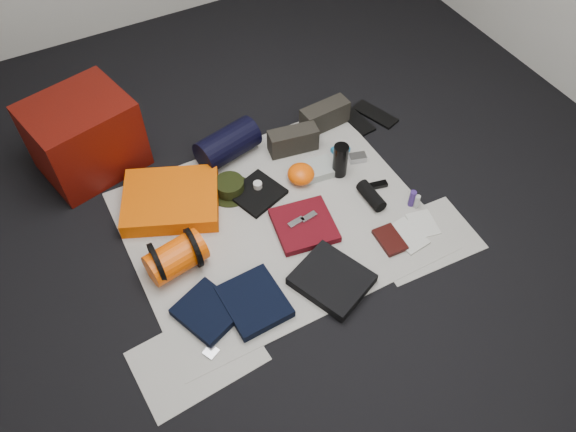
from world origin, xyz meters
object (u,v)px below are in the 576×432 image
red_cabinet (84,136)px  sleeping_pad (171,200)px  paperback_book (390,240)px  navy_duffel (228,144)px  compact_camera (357,158)px  water_bottle (340,160)px  stuff_sack (176,257)px

red_cabinet → sleeping_pad: (0.30, -0.54, -0.18)m
red_cabinet → paperback_book: size_ratio=2.96×
red_cabinet → paperback_book: bearing=-60.5°
red_cabinet → paperback_book: 1.84m
navy_duffel → paperback_book: 1.13m
compact_camera → paperback_book: (-0.18, -0.60, -0.01)m
sleeping_pad → water_bottle: 1.00m
water_bottle → paperback_book: water_bottle is taller
sleeping_pad → stuff_sack: 0.43m
paperback_book → red_cabinet: bearing=136.3°
sleeping_pad → paperback_book: bearing=-40.1°
stuff_sack → compact_camera: (1.25, 0.21, -0.07)m
red_cabinet → sleeping_pad: size_ratio=1.05×
compact_camera → sleeping_pad: bearing=-173.4°
navy_duffel → sleeping_pad: bearing=-168.2°
compact_camera → stuff_sack: bearing=-153.7°
compact_camera → paperback_book: 0.63m
red_cabinet → sleeping_pad: 0.64m
sleeping_pad → stuff_sack: size_ratio=1.75×
compact_camera → water_bottle: bearing=-148.8°
sleeping_pad → navy_duffel: navy_duffel is taller
stuff_sack → compact_camera: stuff_sack is taller
paperback_book → stuff_sack: bearing=163.4°
stuff_sack → compact_camera: 1.27m
navy_duffel → compact_camera: bearing=-44.2°
red_cabinet → compact_camera: size_ratio=5.39×
stuff_sack → water_bottle: 1.11m
stuff_sack → red_cabinet: bearing=100.4°
navy_duffel → water_bottle: water_bottle is taller
navy_duffel → water_bottle: size_ratio=1.72×
stuff_sack → paperback_book: bearing=-19.9°
red_cabinet → compact_camera: bearing=-40.7°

